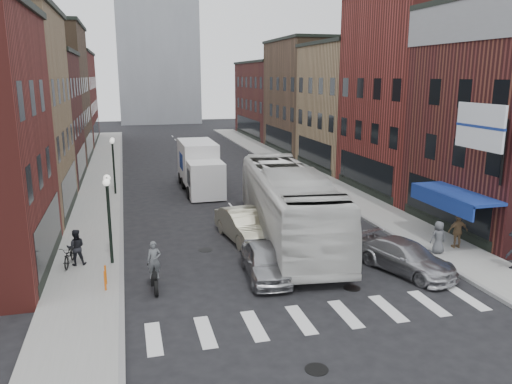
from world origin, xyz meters
TOP-DOWN VIEW (x-y plane):
  - ground at (0.00, 0.00)m, footprint 160.00×160.00m
  - sidewalk_left at (-8.50, 22.00)m, footprint 3.00×74.00m
  - sidewalk_right at (8.50, 22.00)m, footprint 3.00×74.00m
  - curb_left at (-7.00, 22.00)m, footprint 0.20×74.00m
  - curb_right at (7.00, 22.00)m, footprint 0.20×74.00m
  - crosswalk_stripes at (0.00, -3.00)m, footprint 12.00×2.20m
  - bldg_left_mid_b at (-14.99, 24.00)m, footprint 10.30×10.20m
  - bldg_left_far_a at (-14.99, 35.00)m, footprint 10.30×12.20m
  - bldg_left_far_b at (-14.99, 49.00)m, footprint 10.30×16.20m
  - bldg_right_mid_a at (15.00, 14.00)m, footprint 10.30×10.20m
  - bldg_right_mid_b at (14.99, 24.00)m, footprint 10.30×10.20m
  - bldg_right_far_a at (14.99, 35.00)m, footprint 10.30×12.20m
  - bldg_right_far_b at (14.99, 49.00)m, footprint 10.30×16.20m
  - awning_blue at (8.93, 2.50)m, footprint 1.80×5.00m
  - billboard_sign at (8.59, 0.50)m, footprint 1.52×3.00m
  - streetlamp_near at (-7.40, 4.00)m, footprint 0.32×1.22m
  - streetlamp_far at (-7.40, 18.00)m, footprint 0.32×1.22m
  - bike_rack at (-7.60, 1.30)m, footprint 0.08×0.68m
  - box_truck at (-1.27, 18.11)m, footprint 2.57×8.12m
  - motorcycle_rider at (-5.69, 0.91)m, footprint 0.59×1.99m
  - transit_bus at (1.44, 5.58)m, footprint 4.74×13.85m
  - sedan_left_near at (-1.08, 0.98)m, footprint 2.06×4.40m
  - sedan_left_far at (-0.80, 6.00)m, footprint 2.35×5.09m
  - curb_car at (5.01, 0.00)m, footprint 3.36×5.07m
  - parked_bicycle at (-9.20, 4.21)m, footprint 0.84×1.82m
  - ped_left_solo at (-8.91, 4.14)m, footprint 0.81×0.48m
  - ped_right_b at (8.90, 1.80)m, footprint 1.04×0.61m
  - ped_right_c at (7.52, 1.35)m, footprint 0.78×0.53m

SIDE VIEW (x-z plane):
  - ground at x=0.00m, z-range 0.00..0.00m
  - curb_left at x=-7.00m, z-range -0.08..0.08m
  - curb_right at x=7.00m, z-range -0.08..0.08m
  - crosswalk_stripes at x=0.00m, z-range -0.01..0.01m
  - sidewalk_left at x=-8.50m, z-range 0.00..0.15m
  - sidewalk_right at x=8.50m, z-range 0.00..0.15m
  - bike_rack at x=-7.60m, z-range 0.15..0.95m
  - parked_bicycle at x=-9.20m, z-range 0.15..1.07m
  - curb_car at x=5.01m, z-range 0.00..1.36m
  - sedan_left_near at x=-1.08m, z-range 0.00..1.45m
  - sedan_left_far at x=-0.80m, z-range 0.00..1.62m
  - ped_right_c at x=7.52m, z-range 0.15..1.71m
  - motorcycle_rider at x=-5.69m, z-range -0.07..1.96m
  - ped_left_solo at x=-8.91m, z-range 0.15..1.79m
  - ped_right_b at x=8.90m, z-range 0.15..1.84m
  - box_truck at x=-1.27m, z-range -0.02..3.52m
  - transit_bus at x=1.44m, z-range 0.00..3.78m
  - awning_blue at x=8.93m, z-range 2.24..3.02m
  - streetlamp_near at x=-7.40m, z-range 0.86..4.97m
  - streetlamp_far at x=-7.40m, z-range 0.86..4.97m
  - bldg_right_far_b at x=14.99m, z-range 0.00..10.30m
  - bldg_left_mid_b at x=-14.99m, z-range 0.00..10.30m
  - bldg_left_far_b at x=-14.99m, z-range 0.00..11.30m
  - bldg_right_mid_b at x=14.99m, z-range 0.00..11.30m
  - billboard_sign at x=8.59m, z-range 4.28..7.98m
  - bldg_right_far_a at x=14.99m, z-range 0.00..12.30m
  - bldg_left_far_a at x=-14.99m, z-range 0.00..13.30m
  - bldg_right_mid_a at x=15.00m, z-range 0.00..14.30m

